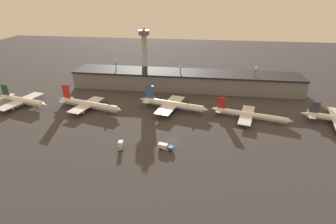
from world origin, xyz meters
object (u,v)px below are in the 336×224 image
airplane_1 (89,105)px  airplane_0 (22,101)px  service_vehicle_1 (165,147)px  control_tower (144,48)px  service_vehicle_2 (121,145)px  airplane_3 (249,115)px  airplane_2 (172,105)px

airplane_1 → airplane_0: bearing=-166.2°
airplane_0 → airplane_1: size_ratio=0.85×
airplane_1 → service_vehicle_1: airplane_1 is taller
airplane_1 → control_tower: (20.08, 77.82, 21.01)m
airplane_0 → control_tower: size_ratio=0.98×
airplane_0 → service_vehicle_1: 109.11m
airplane_0 → service_vehicle_1: bearing=-7.3°
control_tower → service_vehicle_2: bearing=-83.3°
airplane_0 → airplane_1: bearing=13.8°
airplane_3 → airplane_1: bearing=-166.4°
airplane_2 → service_vehicle_2: size_ratio=9.29×
airplane_3 → service_vehicle_2: bearing=-134.3°
airplane_1 → airplane_2: bearing=20.7°
airplane_1 → service_vehicle_2: size_ratio=9.57×
control_tower → service_vehicle_1: bearing=-73.2°
airplane_3 → control_tower: size_ratio=1.12×
service_vehicle_1 → control_tower: 124.38m
airplane_0 → control_tower: 104.52m
airplane_0 → service_vehicle_2: (80.44, -41.52, -1.55)m
airplane_2 → airplane_3: bearing=5.5°
service_vehicle_2 → airplane_3: bearing=110.5°
airplane_1 → service_vehicle_2: airplane_1 is taller
airplane_2 → control_tower: size_ratio=1.11×
airplane_2 → airplane_0: bearing=-162.5°
airplane_2 → service_vehicle_1: bearing=-73.7°
airplane_1 → service_vehicle_2: (34.08, -41.62, -1.50)m
airplane_1 → airplane_2: airplane_2 is taller
airplane_1 → service_vehicle_1: bearing=-21.6°
airplane_0 → service_vehicle_2: 90.54m
airplane_0 → service_vehicle_1: size_ratio=5.15×
service_vehicle_2 → control_tower: 122.34m
service_vehicle_2 → airplane_2: bearing=146.6°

